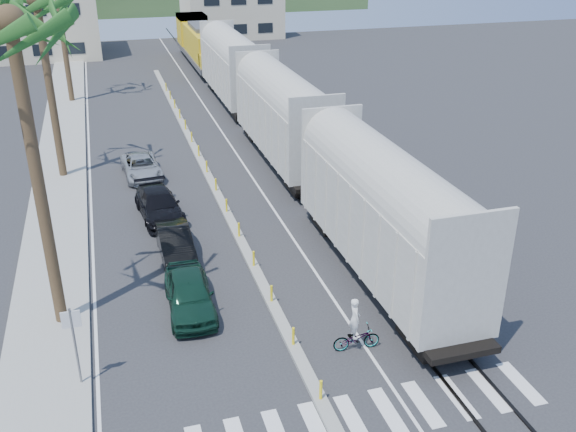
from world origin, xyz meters
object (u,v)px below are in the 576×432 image
at_px(street_sign, 74,336).
at_px(car_lead, 189,294).
at_px(car_second, 175,243).
at_px(cyclist, 356,333).

bearing_deg(street_sign, car_lead, 40.28).
distance_m(car_second, cyclist, 10.27).
distance_m(car_lead, cyclist, 6.75).
xyz_separation_m(street_sign, cyclist, (9.41, -0.70, -1.30)).
bearing_deg(car_lead, street_sign, -138.08).
relative_size(car_second, cyclist, 1.96).
bearing_deg(cyclist, car_second, 34.82).
height_order(street_sign, car_second, street_sign).
bearing_deg(street_sign, cyclist, -4.24).
height_order(car_second, cyclist, cyclist).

